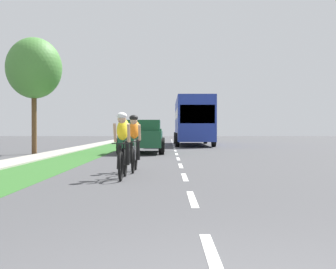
{
  "coord_description": "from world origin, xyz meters",
  "views": [
    {
      "loc": [
        -0.41,
        -2.88,
        1.17
      ],
      "look_at": [
        -0.46,
        17.57,
        0.96
      ],
      "focal_mm": 48.28,
      "sensor_mm": 36.0,
      "label": 1
    }
  ],
  "objects": [
    {
      "name": "ground_plane",
      "position": [
        0.0,
        20.0,
        0.0
      ],
      "size": [
        120.0,
        120.0,
        0.0
      ],
      "primitive_type": "plane",
      "color": "#424244"
    },
    {
      "name": "cyclist_trailing",
      "position": [
        -1.35,
        9.7,
        0.81
      ],
      "size": [
        0.42,
        1.72,
        1.58
      ],
      "color": "black",
      "rests_on": "ground_plane"
    },
    {
      "name": "bus_blue",
      "position": [
        1.48,
        31.85,
        1.98
      ],
      "size": [
        2.78,
        11.6,
        3.48
      ],
      "color": "#23389E",
      "rests_on": "ground_plane"
    },
    {
      "name": "street_tree_near",
      "position": [
        -6.79,
        18.62,
        4.09
      ],
      "size": [
        2.63,
        2.63,
        5.56
      ],
      "color": "brown",
      "rests_on": "ground_plane"
    },
    {
      "name": "grass_verge",
      "position": [
        -4.28,
        20.0,
        0.0
      ],
      "size": [
        1.98,
        70.0,
        0.01
      ],
      "primitive_type": "cube",
      "color": "#2D6026",
      "rests_on": "ground_plane"
    },
    {
      "name": "lane_markings_center",
      "position": [
        0.0,
        24.0,
        0.0
      ],
      "size": [
        0.12,
        54.3,
        0.01
      ],
      "color": "white",
      "rests_on": "ground_plane"
    },
    {
      "name": "sidewalk_concrete",
      "position": [
        -5.92,
        20.0,
        0.0
      ],
      "size": [
        1.31,
        70.0,
        0.1
      ],
      "primitive_type": "cube",
      "color": "#9E998E",
      "rests_on": "ground_plane"
    },
    {
      "name": "cyclist_lead",
      "position": [
        -1.49,
        7.85,
        0.81
      ],
      "size": [
        0.42,
        1.72,
        1.58
      ],
      "color": "black",
      "rests_on": "ground_plane"
    },
    {
      "name": "pickup_dark_green",
      "position": [
        -1.7,
        19.75,
        0.83
      ],
      "size": [
        2.22,
        5.1,
        1.64
      ],
      "color": "#194C2D",
      "rests_on": "ground_plane"
    }
  ]
}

